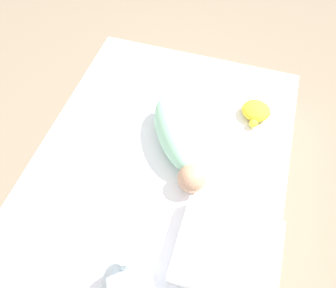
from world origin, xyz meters
name	(u,v)px	position (x,y,z in m)	size (l,w,h in m)	color
ground_plane	(162,180)	(0.00, 0.00, 0.00)	(12.00, 12.00, 0.00)	#7A6B56
bed_mattress	(161,169)	(0.00, 0.00, 0.10)	(1.36, 1.06, 0.20)	white
swaddled_baby	(177,139)	(-0.07, 0.05, 0.27)	(0.45, 0.35, 0.15)	#99D6B2
pillow	(227,251)	(0.32, 0.35, 0.24)	(0.30, 0.35, 0.08)	white
bunny_plush	(127,287)	(0.54, 0.07, 0.32)	(0.17, 0.17, 0.33)	silver
turtle_plush	(256,111)	(-0.35, 0.35, 0.23)	(0.15, 0.13, 0.07)	yellow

